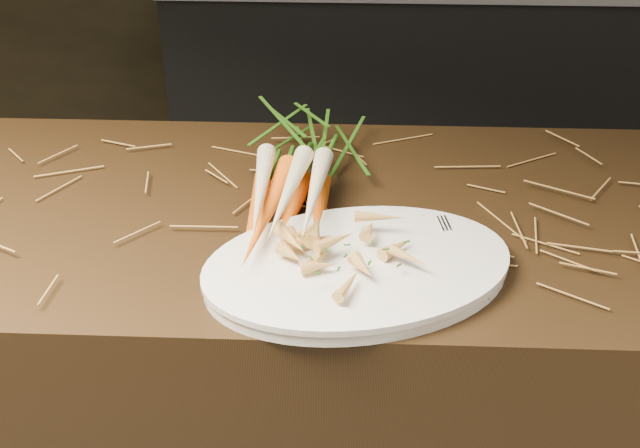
{
  "coord_description": "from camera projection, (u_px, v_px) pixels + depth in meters",
  "views": [
    {
      "loc": [
        0.09,
        -0.88,
        1.6
      ],
      "look_at": [
        0.05,
        0.15,
        0.96
      ],
      "focal_mm": 45.0,
      "sensor_mm": 36.0,
      "label": 1
    }
  ],
  "objects": [
    {
      "name": "straw_bedding",
      "position": [
        296.0,
        204.0,
        1.37
      ],
      "size": [
        1.4,
        0.6,
        0.02
      ],
      "primitive_type": null,
      "color": "olive",
      "rests_on": "main_counter"
    },
    {
      "name": "roasted_veg_heap",
      "position": [
        358.0,
        250.0,
        1.17
      ],
      "size": [
        0.26,
        0.22,
        0.05
      ],
      "primitive_type": null,
      "rotation": [
        0.0,
        0.0,
        0.3
      ],
      "color": "#BB8B41",
      "rests_on": "serving_platter"
    },
    {
      "name": "back_counter",
      "position": [
        405.0,
        75.0,
        3.21
      ],
      "size": [
        1.82,
        0.62,
        0.84
      ],
      "color": "black",
      "rests_on": "ground"
    },
    {
      "name": "root_veg_bunch",
      "position": [
        300.0,
        160.0,
        1.42
      ],
      "size": [
        0.22,
        0.59,
        0.11
      ],
      "rotation": [
        0.0,
        0.0,
        -0.09
      ],
      "color": "#CA4000",
      "rests_on": "main_counter"
    },
    {
      "name": "serving_fork",
      "position": [
        466.0,
        255.0,
        1.21
      ],
      "size": [
        0.04,
        0.17,
        0.0
      ],
      "primitive_type": "cube",
      "rotation": [
        0.0,
        0.0,
        0.15
      ],
      "color": "silver",
      "rests_on": "serving_platter"
    },
    {
      "name": "main_counter",
      "position": [
        300.0,
        401.0,
        1.61
      ],
      "size": [
        2.4,
        0.7,
        0.9
      ],
      "primitive_type": "cube",
      "color": "black",
      "rests_on": "ground"
    },
    {
      "name": "serving_platter",
      "position": [
        358.0,
        271.0,
        1.19
      ],
      "size": [
        0.53,
        0.43,
        0.02
      ],
      "primitive_type": null,
      "rotation": [
        0.0,
        0.0,
        0.3
      ],
      "color": "white",
      "rests_on": "main_counter"
    }
  ]
}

